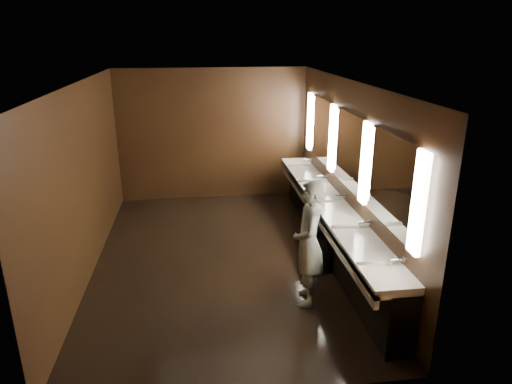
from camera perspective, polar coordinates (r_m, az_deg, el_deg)
floor at (r=7.50m, az=-4.17°, el=-8.27°), size 6.00×6.00×0.00m
ceiling at (r=6.69m, az=-4.77°, el=13.53°), size 4.00×6.00×0.02m
wall_back at (r=9.87m, az=-5.44°, el=7.11°), size 4.00×0.02×2.80m
wall_front at (r=4.20m, az=-2.11°, el=-10.09°), size 4.00×0.02×2.80m
wall_left at (r=7.16m, az=-20.64°, el=1.26°), size 0.02×6.00×2.80m
wall_right at (r=7.34m, az=11.35°, el=2.56°), size 0.02×6.00×2.80m
sink_counter at (r=7.58m, az=9.42°, el=-4.04°), size 0.55×5.40×1.01m
mirror_band at (r=7.24m, az=11.38°, el=5.21°), size 0.06×5.03×1.15m
person at (r=6.03m, az=6.62°, el=-6.39°), size 0.53×0.70×1.73m
trash_bin at (r=7.16m, az=8.81°, el=-7.37°), size 0.42×0.42×0.55m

